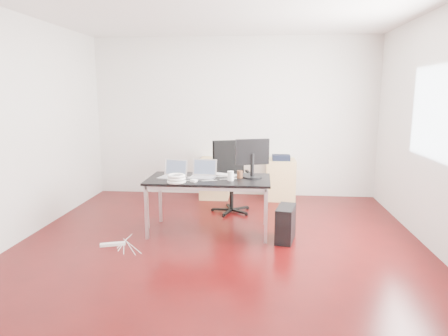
# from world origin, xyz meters

# --- Properties ---
(room_shell) EXTENTS (5.00, 5.00, 5.00)m
(room_shell) POSITION_xyz_m (0.04, 0.00, 1.40)
(room_shell) COLOR #360606
(room_shell) RESTS_ON ground
(desk) EXTENTS (1.60, 0.80, 0.73)m
(desk) POSITION_xyz_m (-0.19, 0.44, 0.68)
(desk) COLOR black
(desk) RESTS_ON ground
(office_chair) EXTENTS (0.59, 0.61, 1.08)m
(office_chair) POSITION_xyz_m (0.02, 1.43, 0.61)
(office_chair) COLOR black
(office_chair) RESTS_ON ground
(filing_cabinet_left) EXTENTS (0.50, 0.50, 0.70)m
(filing_cabinet_left) POSITION_xyz_m (-0.32, 2.23, 0.35)
(filing_cabinet_left) COLOR tan
(filing_cabinet_left) RESTS_ON ground
(filing_cabinet_right) EXTENTS (0.50, 0.50, 0.70)m
(filing_cabinet_right) POSITION_xyz_m (0.83, 2.23, 0.35)
(filing_cabinet_right) COLOR tan
(filing_cabinet_right) RESTS_ON ground
(pc_tower) EXTENTS (0.29, 0.48, 0.44)m
(pc_tower) POSITION_xyz_m (0.81, 0.20, 0.22)
(pc_tower) COLOR black
(pc_tower) RESTS_ON ground
(wastebasket) EXTENTS (0.31, 0.31, 0.28)m
(wastebasket) POSITION_xyz_m (-0.21, 2.25, 0.14)
(wastebasket) COLOR black
(wastebasket) RESTS_ON ground
(power_strip) EXTENTS (0.30, 0.15, 0.04)m
(power_strip) POSITION_xyz_m (-1.30, -0.18, 0.02)
(power_strip) COLOR white
(power_strip) RESTS_ON ground
(laptop_left) EXTENTS (0.39, 0.33, 0.23)m
(laptop_left) POSITION_xyz_m (-0.66, 0.44, 0.79)
(laptop_left) COLOR silver
(laptop_left) RESTS_ON desk
(laptop_right) EXTENTS (0.36, 0.30, 0.23)m
(laptop_right) POSITION_xyz_m (-0.27, 0.48, 0.79)
(laptop_right) COLOR silver
(laptop_right) RESTS_ON desk
(monitor) EXTENTS (0.44, 0.26, 0.51)m
(monitor) POSITION_xyz_m (0.37, 0.56, 1.01)
(monitor) COLOR black
(monitor) RESTS_ON desk
(keyboard) EXTENTS (0.46, 0.30, 0.02)m
(keyboard) POSITION_xyz_m (-0.03, 0.62, 0.74)
(keyboard) COLOR white
(keyboard) RESTS_ON desk
(cup_white) EXTENTS (0.10, 0.10, 0.12)m
(cup_white) POSITION_xyz_m (0.10, 0.33, 0.79)
(cup_white) COLOR white
(cup_white) RESTS_ON desk
(cup_brown) EXTENTS (0.10, 0.10, 0.10)m
(cup_brown) POSITION_xyz_m (0.21, 0.49, 0.78)
(cup_brown) COLOR #512D1B
(cup_brown) RESTS_ON desk
(cable_coil) EXTENTS (0.24, 0.24, 0.11)m
(cable_coil) POSITION_xyz_m (-0.56, 0.14, 0.78)
(cable_coil) COLOR white
(cable_coil) RESTS_ON desk
(power_adapter) EXTENTS (0.09, 0.09, 0.03)m
(power_adapter) POSITION_xyz_m (-0.35, 0.22, 0.74)
(power_adapter) COLOR white
(power_adapter) RESTS_ON desk
(speaker) EXTENTS (0.09, 0.08, 0.18)m
(speaker) POSITION_xyz_m (-0.30, 2.16, 0.79)
(speaker) COLOR #9E9E9E
(speaker) RESTS_ON filing_cabinet_left
(navy_garment) EXTENTS (0.30, 0.24, 0.09)m
(navy_garment) POSITION_xyz_m (0.83, 2.16, 0.74)
(navy_garment) COLOR black
(navy_garment) RESTS_ON filing_cabinet_right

